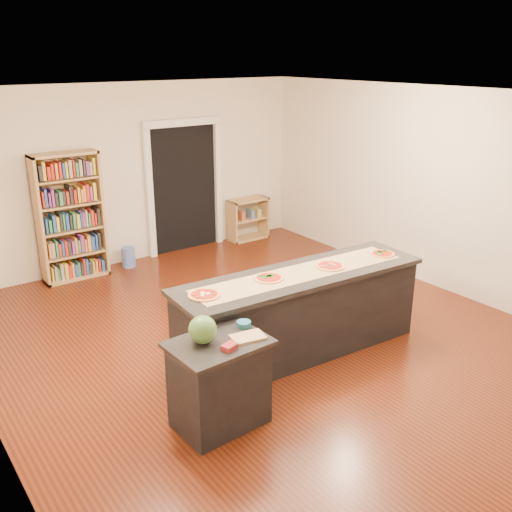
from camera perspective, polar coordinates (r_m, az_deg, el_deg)
room at (r=6.29m, az=1.08°, el=2.93°), size 6.00×7.00×2.80m
doorway at (r=9.64m, az=-7.20°, el=7.52°), size 1.40×0.09×2.21m
kitchen_island at (r=6.37m, az=4.40°, el=-5.73°), size 2.92×0.79×0.96m
side_counter at (r=5.24m, az=-3.68°, el=-12.56°), size 0.85×0.62×0.84m
bookshelf at (r=8.76m, az=-18.08°, el=3.72°), size 0.94×0.34×1.89m
low_shelf at (r=10.30m, az=-0.80°, el=3.73°), size 0.75×0.32×0.75m
waste_bin at (r=9.24m, az=-12.63°, el=-0.09°), size 0.22×0.22×0.32m
kraft_paper at (r=6.18m, az=4.50°, el=-1.71°), size 2.56×0.61×0.00m
watermelon at (r=4.97m, az=-5.37°, el=-7.34°), size 0.25×0.25×0.25m
cutting_board at (r=5.07m, az=-0.82°, el=-8.10°), size 0.33×0.25×0.02m
package_red at (r=4.89m, az=-2.68°, el=-9.06°), size 0.15×0.13×0.05m
package_teal at (r=5.26m, az=-1.24°, el=-6.82°), size 0.13×0.13×0.05m
pizza_a at (r=5.62m, az=-5.19°, el=-3.88°), size 0.31×0.31×0.02m
pizza_b at (r=6.00m, az=1.28°, el=-2.21°), size 0.31×0.31×0.02m
pizza_c at (r=6.39m, az=7.43°, el=-0.99°), size 0.32×0.32×0.02m
pizza_d at (r=6.88m, az=12.53°, el=0.21°), size 0.29×0.29×0.02m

